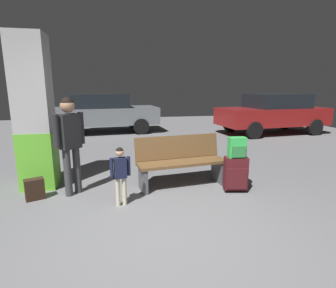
% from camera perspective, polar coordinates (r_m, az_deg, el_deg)
% --- Properties ---
extents(ground_plane, '(18.00, 18.00, 0.10)m').
position_cam_1_polar(ground_plane, '(7.06, -6.54, -2.75)').
color(ground_plane, slate).
extents(structural_pillar, '(0.57, 0.57, 2.62)m').
position_cam_1_polar(structural_pillar, '(5.09, -26.79, 5.76)').
color(structural_pillar, '#66C633').
rests_on(structural_pillar, ground_plane).
extents(bench, '(1.65, 0.72, 0.89)m').
position_cam_1_polar(bench, '(4.78, 2.80, -3.77)').
color(bench, brown).
rests_on(bench, ground_plane).
extents(suitcase, '(0.41, 0.29, 0.60)m').
position_cam_1_polar(suitcase, '(4.64, 14.35, -6.19)').
color(suitcase, '#471419').
rests_on(suitcase, ground_plane).
extents(backpack_bright, '(0.29, 0.21, 0.34)m').
position_cam_1_polar(backpack_bright, '(4.53, 14.66, -0.76)').
color(backpack_bright, green).
rests_on(backpack_bright, suitcase).
extents(child, '(0.30, 0.18, 0.90)m').
position_cam_1_polar(child, '(3.98, -10.25, -5.57)').
color(child, beige).
rests_on(child, ground_plane).
extents(adult, '(0.42, 0.40, 1.60)m').
position_cam_1_polar(adult, '(4.52, -20.41, 1.66)').
color(adult, '#38383D').
rests_on(adult, ground_plane).
extents(backpack_dark_floor, '(0.32, 0.27, 0.34)m').
position_cam_1_polar(backpack_dark_floor, '(4.75, -26.78, -8.68)').
color(backpack_dark_floor, black).
rests_on(backpack_dark_floor, ground_plane).
extents(parked_car_side, '(4.23, 2.07, 1.51)m').
position_cam_1_polar(parked_car_side, '(10.99, 21.68, 6.31)').
color(parked_car_side, maroon).
rests_on(parked_car_side, ground_plane).
extents(parked_car_far, '(4.25, 2.10, 1.51)m').
position_cam_1_polar(parked_car_far, '(10.70, -13.81, 6.67)').
color(parked_car_far, slate).
rests_on(parked_car_far, ground_plane).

